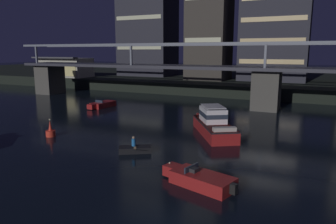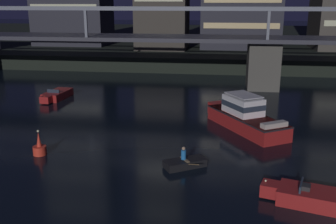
# 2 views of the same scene
# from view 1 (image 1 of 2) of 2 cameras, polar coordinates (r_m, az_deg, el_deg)

# --- Properties ---
(ground_plane) EXTENTS (400.00, 400.00, 0.00)m
(ground_plane) POSITION_cam_1_polar(r_m,az_deg,el_deg) (16.03, -0.75, -19.55)
(ground_plane) COLOR black
(far_riverbank) EXTENTS (240.00, 80.00, 2.20)m
(far_riverbank) POSITION_cam_1_polar(r_m,az_deg,el_deg) (94.16, 21.46, 5.94)
(far_riverbank) COLOR black
(far_riverbank) RESTS_ON ground
(river_bridge) EXTENTS (87.69, 6.40, 9.38)m
(river_bridge) POSITION_cam_1_polar(r_m,az_deg,el_deg) (46.24, 17.61, 5.90)
(river_bridge) COLOR #4C4944
(river_bridge) RESTS_ON ground
(tower_west_low) EXTENTS (12.93, 9.16, 34.82)m
(tower_west_low) POSITION_cam_1_polar(r_m,az_deg,el_deg) (80.54, -3.78, 19.04)
(tower_west_low) COLOR #282833
(tower_west_low) RESTS_ON far_riverbank
(tower_central) EXTENTS (13.12, 12.75, 20.58)m
(tower_central) POSITION_cam_1_polar(r_m,az_deg,el_deg) (70.85, 19.11, 13.80)
(tower_central) COLOR #282833
(tower_central) RESTS_ON far_riverbank
(waterfront_pavilion) EXTENTS (12.40, 7.40, 4.70)m
(waterfront_pavilion) POSITION_cam_1_polar(r_m,az_deg,el_deg) (78.95, -18.13, 7.76)
(waterfront_pavilion) COLOR #B2AD9E
(waterfront_pavilion) RESTS_ON far_riverbank
(cabin_cruiser_near_left) EXTENTS (6.58, 8.84, 2.79)m
(cabin_cruiser_near_left) POSITION_cam_1_polar(r_m,az_deg,el_deg) (31.71, 8.26, -2.06)
(cabin_cruiser_near_left) COLOR maroon
(cabin_cruiser_near_left) RESTS_ON ground
(speedboat_near_center) EXTENTS (2.14, 5.23, 1.16)m
(speedboat_near_center) POSITION_cam_1_polar(r_m,az_deg,el_deg) (47.22, -11.91, 1.32)
(speedboat_near_center) COLOR maroon
(speedboat_near_center) RESTS_ON ground
(speedboat_mid_center) EXTENTS (5.17, 2.81, 1.16)m
(speedboat_mid_center) POSITION_cam_1_polar(r_m,az_deg,el_deg) (19.78, 5.75, -12.08)
(speedboat_mid_center) COLOR maroon
(speedboat_mid_center) RESTS_ON ground
(channel_buoy) EXTENTS (0.90, 0.90, 1.76)m
(channel_buoy) POSITION_cam_1_polar(r_m,az_deg,el_deg) (32.52, -20.62, -3.37)
(channel_buoy) COLOR red
(channel_buoy) RESTS_ON ground
(dinghy_with_paddler) EXTENTS (2.79, 2.70, 1.36)m
(dinghy_with_paddler) POSITION_cam_1_polar(r_m,az_deg,el_deg) (25.96, -6.05, -6.73)
(dinghy_with_paddler) COLOR black
(dinghy_with_paddler) RESTS_ON ground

